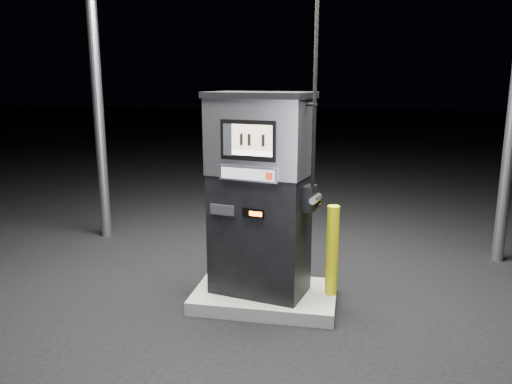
# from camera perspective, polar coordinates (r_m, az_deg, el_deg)

# --- Properties ---
(ground) EXTENTS (80.00, 80.00, 0.00)m
(ground) POSITION_cam_1_polar(r_m,az_deg,el_deg) (5.88, 1.05, -12.50)
(ground) COLOR black
(ground) RESTS_ON ground
(pump_island) EXTENTS (1.60, 1.00, 0.15)m
(pump_island) POSITION_cam_1_polar(r_m,az_deg,el_deg) (5.84, 1.06, -11.84)
(pump_island) COLOR slate
(pump_island) RESTS_ON ground
(fuel_dispenser) EXTENTS (1.28, 0.87, 4.62)m
(fuel_dispenser) POSITION_cam_1_polar(r_m,az_deg,el_deg) (5.45, 0.47, -0.11)
(fuel_dispenser) COLOR black
(fuel_dispenser) RESTS_ON pump_island
(bollard_left) EXTENTS (0.14, 0.14, 0.90)m
(bollard_left) POSITION_cam_1_polar(r_m,az_deg,el_deg) (5.85, -4.09, -6.31)
(bollard_left) COLOR #CBCB0B
(bollard_left) RESTS_ON pump_island
(bollard_right) EXTENTS (0.17, 0.17, 1.02)m
(bollard_right) POSITION_cam_1_polar(r_m,az_deg,el_deg) (5.61, 8.70, -6.64)
(bollard_right) COLOR #CBCB0B
(bollard_right) RESTS_ON pump_island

